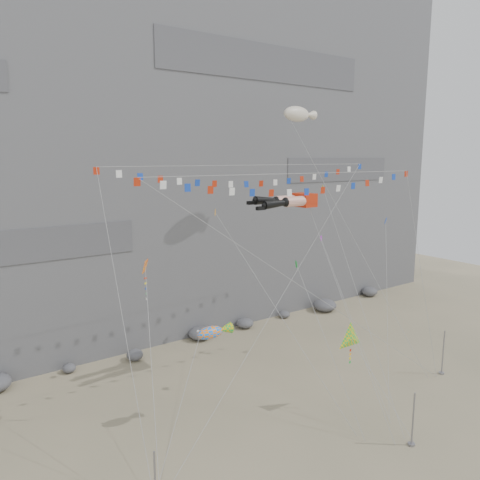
{
  "coord_description": "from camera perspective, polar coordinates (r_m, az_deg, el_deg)",
  "views": [
    {
      "loc": [
        -24.4,
        -25.02,
        19.53
      ],
      "look_at": [
        -0.36,
        9.0,
        12.18
      ],
      "focal_mm": 35.0,
      "sensor_mm": 36.0,
      "label": 1
    }
  ],
  "objects": [
    {
      "name": "ground",
      "position": [
        40.04,
        8.35,
        -19.31
      ],
      "size": [
        120.0,
        120.0,
        0.0
      ],
      "primitive_type": "plane",
      "color": "gray",
      "rests_on": "ground"
    },
    {
      "name": "cliff",
      "position": [
        62.27,
        -12.45,
        14.82
      ],
      "size": [
        80.0,
        28.0,
        50.0
      ],
      "primitive_type": "cube",
      "color": "slate",
      "rests_on": "ground"
    },
    {
      "name": "talus_boulders",
      "position": [
        52.15,
        -4.85,
        -11.32
      ],
      "size": [
        60.0,
        3.0,
        1.2
      ],
      "primitive_type": null,
      "color": "#5B5B60",
      "rests_on": "ground"
    },
    {
      "name": "anchor_pole_center",
      "position": [
        36.12,
        20.35,
        -19.81
      ],
      "size": [
        0.12,
        0.12,
        3.89
      ],
      "primitive_type": "cylinder",
      "color": "gray",
      "rests_on": "ground"
    },
    {
      "name": "anchor_pole_right",
      "position": [
        47.44,
        23.52,
        -12.46
      ],
      "size": [
        0.12,
        0.12,
        4.14
      ],
      "primitive_type": "cylinder",
      "color": "gray",
      "rests_on": "ground"
    },
    {
      "name": "legs_kite",
      "position": [
        40.1,
        5.97,
        4.72
      ],
      "size": [
        6.6,
        13.6,
        20.35
      ],
      "rotation": [
        0.0,
        0.0,
        0.04
      ],
      "color": "#B4240B",
      "rests_on": "ground"
    },
    {
      "name": "flag_banner_upper",
      "position": [
        42.37,
        1.7,
        9.08
      ],
      "size": [
        30.35,
        12.52,
        27.56
      ],
      "color": "#B4240B",
      "rests_on": "ground"
    },
    {
      "name": "flag_banner_lower",
      "position": [
        37.41,
        7.18,
        8.01
      ],
      "size": [
        26.74,
        6.12,
        22.64
      ],
      "color": "#B4240B",
      "rests_on": "ground"
    },
    {
      "name": "harlequin_kite",
      "position": [
        33.22,
        -11.48,
        -3.24
      ],
      "size": [
        4.78,
        10.56,
        15.77
      ],
      "color": "red",
      "rests_on": "ground"
    },
    {
      "name": "fish_windsock",
      "position": [
        34.03,
        -3.69,
        -11.24
      ],
      "size": [
        8.74,
        5.63,
        11.2
      ],
      "color": "orange",
      "rests_on": "ground"
    },
    {
      "name": "delta_kite",
      "position": [
        37.45,
        13.41,
        -11.61
      ],
      "size": [
        2.61,
        6.16,
        8.38
      ],
      "color": "#E8B20B",
      "rests_on": "ground"
    },
    {
      "name": "blimp_windsock",
      "position": [
        48.4,
        6.94,
        14.95
      ],
      "size": [
        6.56,
        14.88,
        27.7
      ],
      "color": "beige",
      "rests_on": "ground"
    },
    {
      "name": "small_kite_a",
      "position": [
        38.66,
        -2.73,
        2.9
      ],
      "size": [
        4.35,
        13.35,
        20.02
      ],
      "color": "#FFA115",
      "rests_on": "ground"
    },
    {
      "name": "small_kite_b",
      "position": [
        45.25,
        10.01,
        -0.19
      ],
      "size": [
        4.93,
        12.68,
        17.48
      ],
      "color": "purple",
      "rests_on": "ground"
    },
    {
      "name": "small_kite_c",
      "position": [
        37.75,
        6.98,
        -3.23
      ],
      "size": [
        1.22,
        8.77,
        13.72
      ],
      "color": "green",
      "rests_on": "ground"
    },
    {
      "name": "small_kite_d",
      "position": [
        46.49,
        10.27,
        5.66
      ],
      "size": [
        7.13,
        15.8,
        23.41
      ],
      "color": "yellow",
      "rests_on": "ground"
    },
    {
      "name": "small_kite_e",
      "position": [
        46.49,
        17.34,
        1.97
      ],
      "size": [
        9.49,
        8.68,
        18.04
      ],
      "color": "#1338A7",
      "rests_on": "ground"
    }
  ]
}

